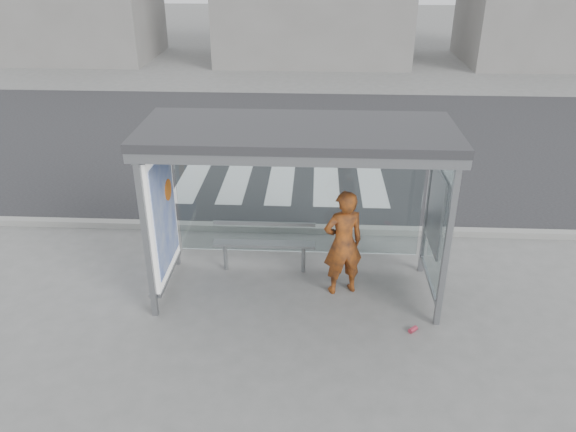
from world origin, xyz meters
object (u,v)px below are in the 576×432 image
object	(u,v)px
person	(343,243)
bus_shelter	(271,169)
soda_can	(413,330)
bench	(264,243)

from	to	relation	value
person	bus_shelter	bearing A→B (deg)	-18.08
person	soda_can	world-z (taller)	person
person	bench	world-z (taller)	person
bus_shelter	soda_can	bearing A→B (deg)	-25.55
person	bench	bearing A→B (deg)	-41.12
bus_shelter	bench	bearing A→B (deg)	107.80
person	soda_can	distance (m)	1.57
person	bench	distance (m)	1.38
soda_can	bench	bearing A→B (deg)	145.76
bench	soda_can	distance (m)	2.68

